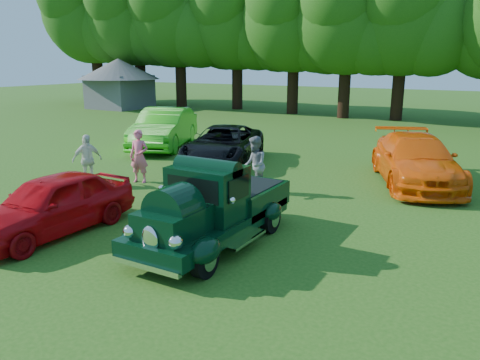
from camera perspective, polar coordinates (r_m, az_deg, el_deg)
The scene contains 11 objects.
ground at distance 9.71m, azimuth -6.94°, elevation -8.24°, with size 120.00×120.00×0.00m, color #215313.
hero_pickup at distance 9.69m, azimuth -3.26°, elevation -3.62°, with size 2.01×4.31×1.68m.
red_convertible at distance 11.07m, azimuth -21.99°, elevation -2.73°, with size 1.57×3.89×1.33m, color #BB080E.
back_car_lime at distance 20.80m, azimuth -9.23°, elevation 6.25°, with size 1.82×5.21×1.72m, color #36CC1B.
back_car_black at distance 17.40m, azimuth -2.04°, elevation 4.31°, with size 2.28×4.94×1.37m, color black.
back_car_orange at distance 15.39m, azimuth 20.62°, elevation 2.29°, with size 2.10×5.15×1.50m, color #F85C08.
spectator_pink at distance 14.90m, azimuth -12.19°, elevation 2.84°, with size 0.60×0.40×1.66m, color #F76582.
spectator_grey at distance 13.39m, azimuth 1.79°, elevation 1.86°, with size 0.80×0.62×1.65m, color gray.
spectator_white at distance 15.01m, azimuth -18.13°, elevation 2.35°, with size 0.92×0.38×1.56m, color silver.
gazebo at distance 39.33m, azimuth -14.52°, elevation 11.97°, with size 6.40×6.40×3.90m.
tree_line at distance 31.77m, azimuth 19.46°, elevation 19.34°, with size 63.94×10.05×12.18m.
Camera 1 is at (5.47, -7.12, 3.71)m, focal length 35.00 mm.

